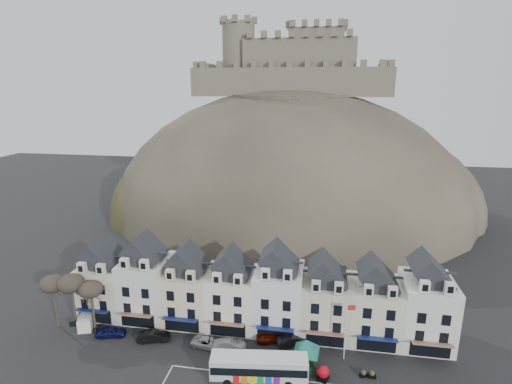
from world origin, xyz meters
TOP-DOWN VIEW (x-y plane):
  - townhouse_terrace at (0.15, 15.97)m, footprint 54.40×9.35m
  - castle_hill at (1.25, 68.95)m, footprint 100.00×76.00m
  - castle at (0.51, 75.93)m, footprint 50.20×22.20m
  - tree_left_far at (-29.00, 10.50)m, footprint 3.61×3.61m
  - tree_left_mid at (-26.00, 10.50)m, footprint 3.78×3.78m
  - tree_left_near at (-23.00, 10.50)m, footprint 3.43×3.43m
  - bus at (2.33, 4.34)m, footprint 11.97×4.08m
  - bus_shelter at (7.85, 7.52)m, footprint 6.32×6.32m
  - red_buoy at (10.00, 5.65)m, footprint 1.66×1.66m
  - flagpole at (12.79, 10.02)m, footprint 1.15×0.32m
  - white_van at (-24.80, 11.38)m, footprint 3.21×4.66m
  - planter_west at (14.94, 7.00)m, footprint 1.02×0.72m
  - planter_east at (15.94, 7.00)m, footprint 0.98×0.68m
  - car_navy at (-19.95, 9.50)m, footprint 4.54×2.72m
  - car_black at (-13.46, 9.50)m, footprint 4.78×2.74m
  - car_silver at (-5.60, 9.50)m, footprint 4.71×2.61m
  - car_white at (-2.73, 9.50)m, footprint 5.21×3.02m
  - car_maroon at (2.89, 12.00)m, footprint 4.60×2.87m
  - car_charcoal at (6.00, 11.81)m, footprint 4.98×3.33m

SIDE VIEW (x-z plane):
  - castle_hill at x=1.25m, z-range -33.89..34.11m
  - planter_west at x=14.94m, z-range -0.02..0.91m
  - planter_east at x=15.94m, z-range -0.02..0.95m
  - car_silver at x=-5.60m, z-range 0.00..1.27m
  - car_white at x=-2.73m, z-range 0.00..1.42m
  - car_navy at x=-19.95m, z-range 0.00..1.45m
  - car_maroon at x=2.89m, z-range 0.00..1.46m
  - car_black at x=-13.46m, z-range 0.00..1.49m
  - car_charcoal at x=6.00m, z-range 0.00..1.55m
  - red_buoy at x=10.00m, z-range 0.02..1.94m
  - white_van at x=-24.80m, z-range 0.00..1.96m
  - bus at x=2.33m, z-range 0.17..3.49m
  - bus_shelter at x=7.85m, z-range 1.11..5.14m
  - flagpole at x=12.79m, z-range 0.58..8.71m
  - townhouse_terrace at x=0.15m, z-range -0.60..11.20m
  - tree_left_near at x=-23.00m, z-range 2.64..10.47m
  - tree_left_far at x=-29.00m, z-range 2.78..11.02m
  - tree_left_mid at x=-26.00m, z-range 2.92..11.56m
  - castle at x=0.51m, z-range 29.19..51.19m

